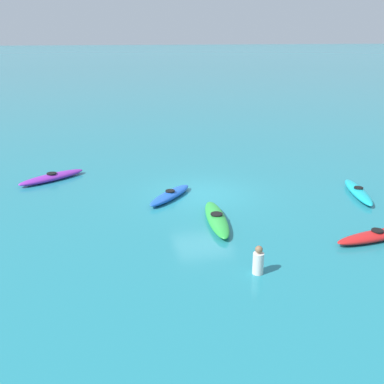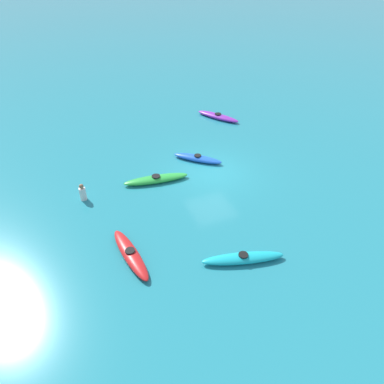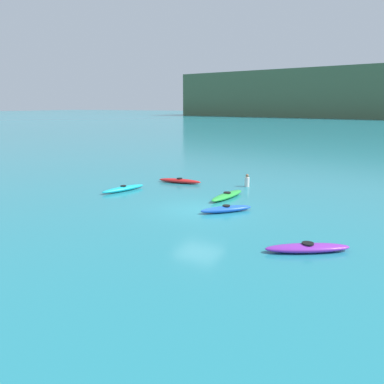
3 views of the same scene
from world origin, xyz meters
name	(u,v)px [view 3 (image 3 of 3)]	position (x,y,z in m)	size (l,w,h in m)	color
ground_plane	(199,210)	(0.00, 0.00, 0.00)	(600.00, 600.00, 0.00)	teal
headland_cliff	(325,95)	(-24.41, 177.86, 10.14)	(124.69, 58.68, 20.28)	#4C6042
kayak_purple	(307,248)	(6.48, -3.49, 0.16)	(3.19, 2.37, 0.37)	purple
kayak_cyan	(123,189)	(-6.46, 1.75, 0.16)	(1.46, 3.32, 0.37)	#19B7C6
kayak_red	(180,181)	(-4.53, 5.77, 0.16)	(3.27, 1.04, 0.37)	red
kayak_green	(227,196)	(0.30, 3.13, 0.16)	(1.10, 3.45, 0.37)	green
kayak_blue	(226,209)	(1.49, 0.25, 0.16)	(2.41, 2.53, 0.37)	blue
person_near_shore	(247,181)	(0.18, 6.89, 0.39)	(0.40, 0.40, 0.88)	silver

